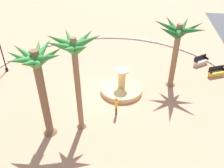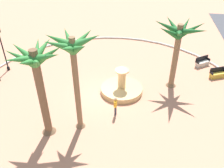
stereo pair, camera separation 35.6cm
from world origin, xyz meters
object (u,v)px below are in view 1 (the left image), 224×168
fountain (121,89)px  bicycle_red_frame (30,57)px  person_cyclist_photo (116,105)px  palm_tree_near_fountain (38,72)px  bench_west (216,73)px  bench_east (201,62)px  palm_tree_by_curb (177,38)px  palm_tree_mid_plaza (75,58)px  lamppost (0,47)px

fountain → bicycle_red_frame: (-4.32, -10.17, 0.07)m
bicycle_red_frame → person_cyclist_photo: 12.49m
palm_tree_near_fountain → bench_west: 16.67m
bench_west → person_cyclist_photo: 11.07m
bench_east → palm_tree_near_fountain: bearing=-46.9°
bench_west → bicycle_red_frame: size_ratio=1.03×
fountain → bench_east: fountain is taller
palm_tree_by_curb → bench_west: (-2.02, 4.42, -4.12)m
person_cyclist_photo → fountain: bearing=178.1°
bench_west → palm_tree_near_fountain: bearing=-55.0°
palm_tree_mid_plaza → bench_east: size_ratio=4.47×
palm_tree_near_fountain → bicycle_red_frame: size_ratio=4.07×
bench_west → person_cyclist_photo: bearing=-52.6°
bench_east → palm_tree_by_curb: bearing=-39.2°
palm_tree_mid_plaza → lamppost: 11.63m
lamppost → person_cyclist_photo: (5.00, 11.44, -1.72)m
palm_tree_by_curb → lamppost: bearing=-91.1°
palm_tree_near_fountain → bicycle_red_frame: bearing=-149.9°
palm_tree_near_fountain → palm_tree_by_curb: bearing=129.5°
bench_east → bench_west: 2.32m
bench_west → person_cyclist_photo: size_ratio=1.02×
palm_tree_near_fountain → bench_west: (-9.20, 13.12, -4.59)m
fountain → palm_tree_mid_plaza: size_ratio=0.51×
bench_west → lamppost: lamppost is taller
palm_tree_near_fountain → bench_west: bearing=125.0°
bench_east → lamppost: lamppost is taller
palm_tree_by_curb → bench_east: 6.68m
bench_east → bicycle_red_frame: size_ratio=0.98×
fountain → person_cyclist_photo: bearing=-1.9°
person_cyclist_photo → lamppost: bearing=-113.6°
fountain → lamppost: size_ratio=0.80×
lamppost → bicycle_red_frame: lamppost is taller
fountain → bench_west: size_ratio=2.16×
bench_east → bench_west: (2.05, 1.10, 0.00)m
lamppost → bicycle_red_frame: 3.55m
palm_tree_near_fountain → lamppost: bearing=-136.5°
palm_tree_mid_plaza → bench_east: palm_tree_mid_plaza is taller
bicycle_red_frame → palm_tree_by_curb: bearing=79.5°
bench_west → person_cyclist_photo: (6.72, -8.78, 0.57)m
palm_tree_near_fountain → palm_tree_mid_plaza: (-0.88, 2.01, 0.63)m
palm_tree_by_curb → bench_west: palm_tree_by_curb is taller
palm_tree_mid_plaza → palm_tree_near_fountain: bearing=-66.4°
person_cyclist_photo → bench_east: bearing=138.8°
palm_tree_by_curb → bicycle_red_frame: size_ratio=3.68×
palm_tree_by_curb → bench_east: size_ratio=3.75×
fountain → bench_west: (-3.67, 8.67, 0.03)m
palm_tree_mid_plaza → fountain: bearing=152.3°
palm_tree_mid_plaza → bench_west: 14.84m
palm_tree_mid_plaza → lamppost: palm_tree_mid_plaza is taller
lamppost → palm_tree_near_fountain: bearing=43.5°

